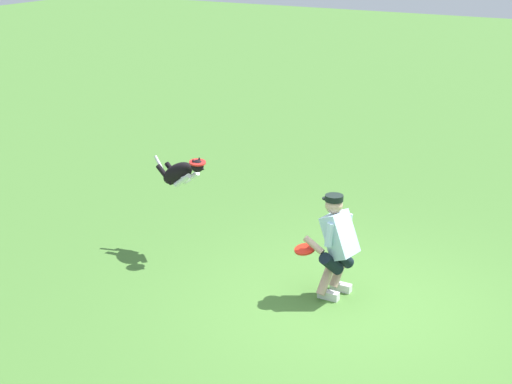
% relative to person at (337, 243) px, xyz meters
% --- Properties ---
extents(ground_plane, '(60.00, 60.00, 0.00)m').
position_rel_person_xyz_m(ground_plane, '(-0.28, 0.20, -0.70)').
color(ground_plane, '#487832').
extents(person, '(0.63, 0.66, 1.29)m').
position_rel_person_xyz_m(person, '(0.00, 0.00, 0.00)').
color(person, silver).
rests_on(person, ground_plane).
extents(dog, '(1.00, 0.40, 0.57)m').
position_rel_person_xyz_m(dog, '(2.42, -0.21, 0.43)').
color(dog, black).
extents(frisbee_flying, '(0.27, 0.27, 0.06)m').
position_rel_person_xyz_m(frisbee_flying, '(2.08, -0.12, 0.66)').
color(frisbee_flying, red).
extents(frisbee_held, '(0.27, 0.27, 0.09)m').
position_rel_person_xyz_m(frisbee_held, '(0.34, 0.19, -0.09)').
color(frisbee_held, red).
rests_on(frisbee_held, person).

